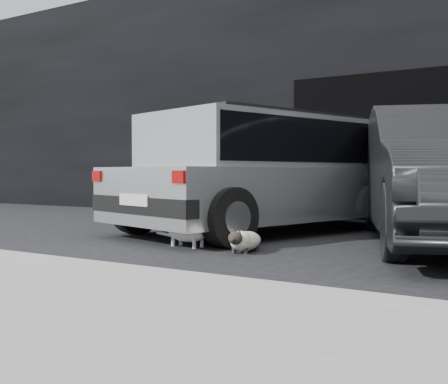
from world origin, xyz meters
The scene contains 8 objects.
ground centered at (0.00, 0.00, 0.00)m, with size 80.00×80.00×0.00m, color black.
building_facade centered at (1.00, 6.00, 2.50)m, with size 34.00×4.00×5.00m, color black.
garage_opening centered at (1.00, 3.99, 1.30)m, with size 4.00×0.10×2.60m, color black.
curb centered at (1.00, -2.60, 0.06)m, with size 18.00×0.25×0.12m, color gray.
sidewalk centered at (1.00, -3.80, 0.06)m, with size 18.00×2.20×0.11m, color gray.
silver_hatchback centered at (-0.24, 1.22, 0.91)m, with size 3.22×4.89×1.66m.
cat_siamese centered at (0.58, -0.70, 0.13)m, with size 0.33×0.80×0.28m.
cat_white centered at (-0.16, -0.65, 0.18)m, with size 0.80×0.31×0.37m.
Camera 1 is at (3.53, -5.84, 0.85)m, focal length 45.00 mm.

